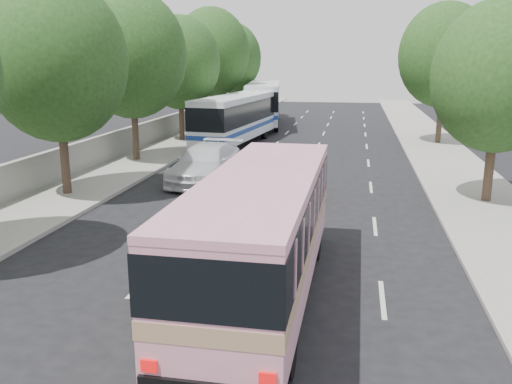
% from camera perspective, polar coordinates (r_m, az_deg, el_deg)
% --- Properties ---
extents(ground, '(120.00, 120.00, 0.00)m').
position_cam_1_polar(ground, '(15.88, -2.57, -7.05)').
color(ground, black).
rests_on(ground, ground).
extents(sidewalk_left, '(4.00, 90.00, 0.15)m').
position_cam_1_polar(sidewalk_left, '(36.87, -8.57, 4.95)').
color(sidewalk_left, '#9E998E').
rests_on(sidewalk_left, ground).
extents(sidewalk_right, '(4.00, 90.00, 0.12)m').
position_cam_1_polar(sidewalk_right, '(35.29, 18.63, 3.97)').
color(sidewalk_right, '#9E998E').
rests_on(sidewalk_right, ground).
extents(low_wall, '(0.30, 90.00, 1.50)m').
position_cam_1_polar(low_wall, '(37.37, -11.25, 6.24)').
color(low_wall, '#9E998E').
rests_on(low_wall, sidewalk_left).
extents(tree_left_b, '(5.70, 5.70, 8.88)m').
position_cam_1_polar(tree_left_b, '(23.56, -20.23, 13.39)').
color(tree_left_b, '#38281E').
rests_on(tree_left_b, ground).
extents(tree_left_c, '(6.00, 6.00, 9.35)m').
position_cam_1_polar(tree_left_c, '(30.83, -12.93, 14.35)').
color(tree_left_c, '#38281E').
rests_on(tree_left_c, ground).
extents(tree_left_d, '(5.52, 5.52, 8.60)m').
position_cam_1_polar(tree_left_d, '(38.29, -7.95, 13.65)').
color(tree_left_d, '#38281E').
rests_on(tree_left_d, ground).
extents(tree_left_e, '(6.30, 6.30, 9.82)m').
position_cam_1_polar(tree_left_e, '(45.94, -4.66, 14.74)').
color(tree_left_e, '#38281E').
rests_on(tree_left_e, ground).
extents(tree_left_f, '(5.88, 5.88, 9.16)m').
position_cam_1_polar(tree_left_f, '(53.75, -2.61, 14.17)').
color(tree_left_f, '#38281E').
rests_on(tree_left_f, ground).
extents(tree_right_near, '(5.10, 5.10, 7.95)m').
position_cam_1_polar(tree_right_near, '(23.05, 24.46, 11.49)').
color(tree_right_near, '#38281E').
rests_on(tree_right_near, ground).
extents(tree_right_far, '(6.00, 6.00, 9.35)m').
position_cam_1_polar(tree_right_far, '(38.83, 19.39, 13.75)').
color(tree_right_far, '#38281E').
rests_on(tree_right_far, ground).
extents(pink_bus, '(2.53, 9.63, 3.06)m').
position_cam_1_polar(pink_bus, '(12.80, 0.64, -3.20)').
color(pink_bus, '#CF8598').
rests_on(pink_bus, ground).
extents(pink_taxi, '(1.90, 4.02, 1.33)m').
position_cam_1_polar(pink_taxi, '(22.06, 3.94, 0.71)').
color(pink_taxi, '#EF144F').
rests_on(pink_taxi, ground).
extents(white_pickup, '(2.78, 6.08, 1.72)m').
position_cam_1_polar(white_pickup, '(25.73, -5.28, 3.02)').
color(white_pickup, silver).
rests_on(white_pickup, ground).
extents(tour_coach_front, '(3.59, 11.26, 3.31)m').
position_cam_1_polar(tour_coach_front, '(36.48, -2.17, 8.04)').
color(tour_coach_front, white).
rests_on(tour_coach_front, ground).
extents(tour_coach_rear, '(4.23, 12.46, 3.66)m').
position_cam_1_polar(tour_coach_rear, '(47.54, 0.82, 9.64)').
color(tour_coach_rear, silver).
rests_on(tour_coach_rear, ground).
extents(taxi_roof_sign, '(0.56, 0.23, 0.18)m').
position_cam_1_polar(taxi_roof_sign, '(21.90, 3.97, 2.63)').
color(taxi_roof_sign, silver).
rests_on(taxi_roof_sign, pink_taxi).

